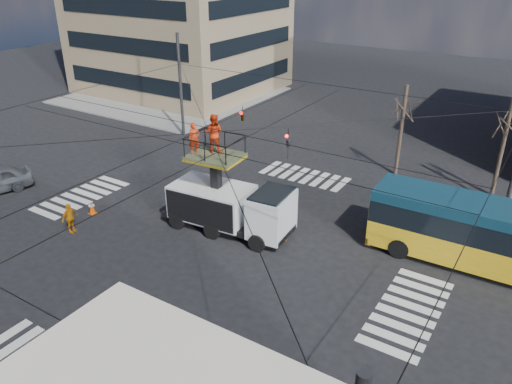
% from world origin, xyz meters
% --- Properties ---
extents(ground, '(120.00, 120.00, 0.00)m').
position_xyz_m(ground, '(0.00, 0.00, 0.00)').
color(ground, black).
rests_on(ground, ground).
extents(sidewalk_nw, '(18.00, 18.00, 0.12)m').
position_xyz_m(sidewalk_nw, '(-21.00, 21.00, 0.06)').
color(sidewalk_nw, slate).
rests_on(sidewalk_nw, ground).
extents(crosswalks, '(22.40, 22.40, 0.02)m').
position_xyz_m(crosswalks, '(0.00, 0.00, 0.01)').
color(crosswalks, silver).
rests_on(crosswalks, ground).
extents(overhead_network, '(24.24, 24.24, 8.00)m').
position_xyz_m(overhead_network, '(-0.07, 0.40, 4.29)').
color(overhead_network, '#2D2D30').
rests_on(overhead_network, ground).
extents(tree_a, '(2.00, 2.00, 6.00)m').
position_xyz_m(tree_a, '(5.00, 13.50, 4.63)').
color(tree_a, '#382B21').
rests_on(tree_a, ground).
extents(tree_b, '(2.00, 2.00, 6.00)m').
position_xyz_m(tree_b, '(11.00, 13.50, 4.63)').
color(tree_b, '#382B21').
rests_on(tree_b, ground).
extents(utility_truck, '(7.17, 3.11, 6.14)m').
position_xyz_m(utility_truck, '(-0.02, 1.53, 2.01)').
color(utility_truck, black).
rests_on(utility_truck, ground).
extents(city_bus, '(11.07, 2.84, 3.20)m').
position_xyz_m(city_bus, '(12.15, 4.98, 1.72)').
color(city_bus, yellow).
rests_on(city_bus, ground).
extents(traffic_cone, '(0.36, 0.36, 0.77)m').
position_xyz_m(traffic_cone, '(-7.69, -1.15, 0.39)').
color(traffic_cone, '#FB5C0A').
rests_on(traffic_cone, ground).
extents(worker_ground, '(0.46, 1.00, 1.67)m').
position_xyz_m(worker_ground, '(-6.94, -3.17, 0.84)').
color(worker_ground, orange).
rests_on(worker_ground, ground).
extents(flagger, '(0.82, 1.16, 1.62)m').
position_xyz_m(flagger, '(2.90, 2.19, 0.81)').
color(flagger, orange).
rests_on(flagger, ground).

